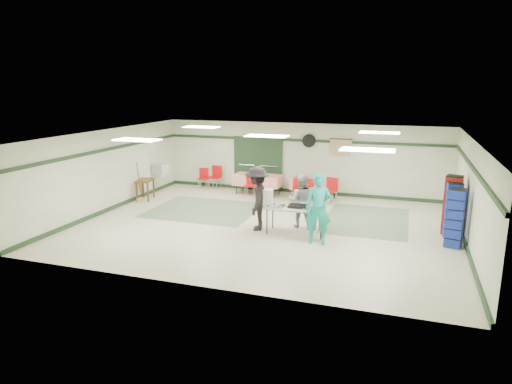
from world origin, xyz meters
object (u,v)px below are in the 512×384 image
(crate_stack_blue_b, at_px, (453,210))
(office_printer, at_px, (160,169))
(serving_table, at_px, (296,209))
(dining_table_a, at_px, (315,183))
(volunteer_dark, at_px, (257,198))
(chair_d, at_px, (251,183))
(chair_loose_b, at_px, (204,176))
(printer_table, at_px, (145,183))
(crate_stack_red, at_px, (452,205))
(chair_b, at_px, (298,187))
(volunteer_grey, at_px, (301,201))
(dining_table_b, at_px, (258,180))
(chair_loose_a, at_px, (216,175))
(chair_a, at_px, (309,188))
(broom, at_px, (139,181))
(volunteer_teal, at_px, (318,209))
(crate_stack_blue_a, at_px, (455,218))
(chair_c, at_px, (331,188))

(crate_stack_blue_b, height_order, office_printer, crate_stack_blue_b)
(serving_table, xyz_separation_m, dining_table_a, (-0.32, 4.21, -0.14))
(volunteer_dark, distance_m, chair_d, 3.90)
(chair_d, height_order, crate_stack_blue_b, crate_stack_blue_b)
(chair_loose_b, xyz_separation_m, office_printer, (-1.24, -1.25, 0.44))
(dining_table_a, distance_m, office_printer, 5.94)
(printer_table, bearing_deg, dining_table_a, 7.42)
(chair_d, height_order, crate_stack_red, crate_stack_red)
(serving_table, xyz_separation_m, chair_loose_b, (-4.93, 4.49, -0.21))
(serving_table, relative_size, crate_stack_red, 1.06)
(chair_b, distance_m, crate_stack_blue_b, 5.58)
(chair_loose_b, bearing_deg, crate_stack_blue_b, -31.86)
(serving_table, bearing_deg, printer_table, 161.38)
(dining_table_a, height_order, chair_d, chair_d)
(dining_table_a, xyz_separation_m, chair_loose_b, (-4.61, 0.28, -0.06))
(volunteer_grey, bearing_deg, dining_table_b, -58.38)
(printer_table, bearing_deg, chair_b, 3.62)
(dining_table_b, bearing_deg, chair_loose_a, 173.13)
(chair_a, bearing_deg, printer_table, 174.23)
(dining_table_a, bearing_deg, office_printer, -169.18)
(office_printer, bearing_deg, broom, -81.98)
(volunteer_teal, bearing_deg, dining_table_b, 114.87)
(chair_loose_a, bearing_deg, crate_stack_blue_b, -17.70)
(dining_table_a, relative_size, printer_table, 1.94)
(serving_table, height_order, volunteer_dark, volunteer_dark)
(crate_stack_blue_a, bearing_deg, office_printer, 163.82)
(volunteer_grey, xyz_separation_m, chair_a, (-0.40, 2.96, -0.28))
(serving_table, height_order, crate_stack_blue_a, crate_stack_blue_a)
(dining_table_b, distance_m, chair_b, 1.80)
(chair_loose_a, distance_m, printer_table, 3.02)
(volunteer_dark, xyz_separation_m, chair_a, (0.75, 3.60, -0.41))
(crate_stack_blue_a, bearing_deg, chair_c, 137.86)
(chair_b, distance_m, chair_loose_a, 3.73)
(crate_stack_blue_b, bearing_deg, crate_stack_red, 90.00)
(broom, bearing_deg, dining_table_b, 36.55)
(dining_table_a, xyz_separation_m, chair_a, (-0.09, -0.57, -0.05))
(dining_table_a, height_order, crate_stack_blue_a, crate_stack_blue_a)
(volunteer_dark, height_order, crate_stack_blue_b, volunteer_dark)
(dining_table_b, xyz_separation_m, printer_table, (-3.65, -2.10, 0.06))
(printer_table, distance_m, office_printer, 1.18)
(crate_stack_red, bearing_deg, chair_c, 148.66)
(volunteer_dark, bearing_deg, crate_stack_blue_b, 88.23)
(volunteer_dark, distance_m, dining_table_b, 4.40)
(serving_table, bearing_deg, volunteer_dark, 178.43)
(chair_loose_b, height_order, broom, broom)
(chair_b, bearing_deg, serving_table, -78.77)
(chair_c, height_order, broom, broom)
(printer_table, xyz_separation_m, broom, (-0.08, -0.24, 0.11))
(chair_loose_b, relative_size, crate_stack_red, 0.49)
(crate_stack_red, distance_m, office_printer, 10.47)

